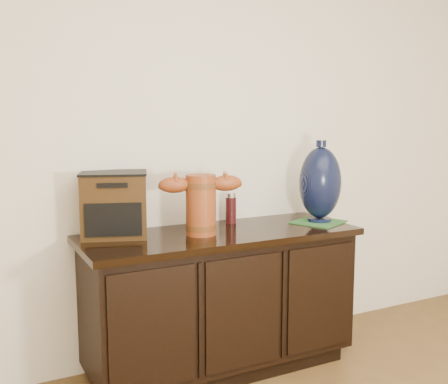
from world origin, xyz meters
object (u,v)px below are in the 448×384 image
tv_radio (115,204)px  lamp_base (320,183)px  terracotta_vessel (201,201)px  spray_can (231,208)px  sideboard (220,299)px

tv_radio → lamp_base: lamp_base is taller
terracotta_vessel → spray_can: (0.27, 0.18, -0.09)m
lamp_base → spray_can: (-0.46, 0.20, -0.14)m
sideboard → tv_radio: tv_radio is taller
tv_radio → spray_can: 0.67m
tv_radio → terracotta_vessel: bearing=-4.5°
lamp_base → spray_can: size_ratio=2.64×
terracotta_vessel → tv_radio: 0.43m
terracotta_vessel → spray_can: terracotta_vessel is taller
tv_radio → spray_can: size_ratio=2.25×
sideboard → spray_can: 0.51m
tv_radio → spray_can: bearing=19.9°
lamp_base → tv_radio: bearing=170.5°
terracotta_vessel → spray_can: bearing=46.9°
spray_can → sideboard: bearing=-131.9°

